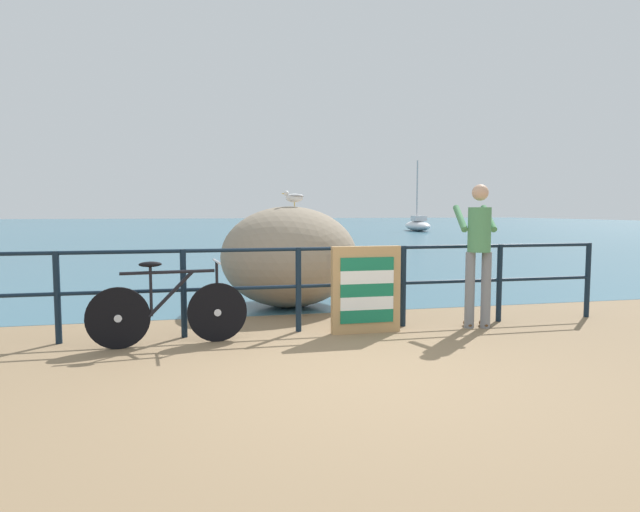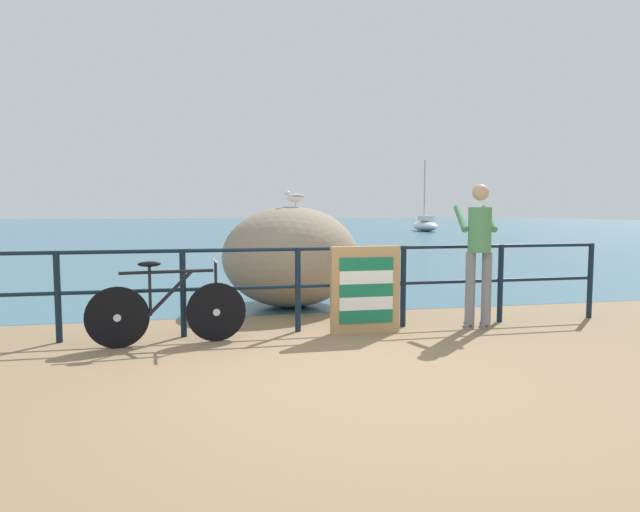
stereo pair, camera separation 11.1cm
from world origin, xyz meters
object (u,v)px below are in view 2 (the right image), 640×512
folded_deckchair_stack (365,290)px  person_at_railing (479,249)px  bicycle (168,309)px  sailboat (425,225)px  seagull (295,197)px  breakwater_boulder_main (291,257)px

folded_deckchair_stack → person_at_railing: bearing=-1.0°
bicycle → sailboat: (15.53, 29.72, 0.03)m
bicycle → person_at_railing: person_at_railing is taller
seagull → folded_deckchair_stack: bearing=112.3°
seagull → sailboat: (13.78, 27.69, -1.24)m
bicycle → seagull: bearing=43.7°
breakwater_boulder_main → folded_deckchair_stack: bearing=-73.6°
folded_deckchair_stack → seagull: seagull is taller
bicycle → breakwater_boulder_main: breakwater_boulder_main is taller
bicycle → seagull: size_ratio=4.96×
breakwater_boulder_main → bicycle: bearing=-128.8°
seagull → bicycle: bearing=56.7°
bicycle → folded_deckchair_stack: size_ratio=1.63×
folded_deckchair_stack → breakwater_boulder_main: (-0.58, 1.99, 0.24)m
bicycle → person_at_railing: bearing=-4.5°
breakwater_boulder_main → seagull: 0.90m
bicycle → breakwater_boulder_main: (1.68, 2.08, 0.37)m
person_at_railing → sailboat: (11.82, 29.65, -0.57)m
person_at_railing → seagull: 2.85m
person_at_railing → seagull: size_ratio=5.21×
folded_deckchair_stack → sailboat: sailboat is taller
breakwater_boulder_main → sailboat: 30.92m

